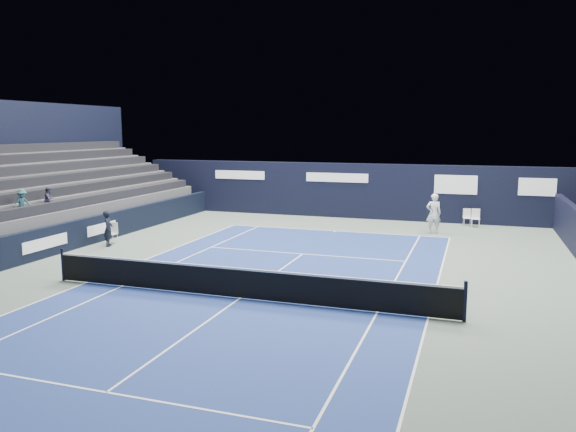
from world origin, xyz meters
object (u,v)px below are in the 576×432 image
(line_judge_chair, at_px, (113,231))
(tennis_net, at_px, (240,282))
(tennis_player, at_px, (434,213))
(folding_chair_back_b, at_px, (476,217))
(folding_chair_back_a, at_px, (467,216))

(line_judge_chair, relative_size, tennis_net, 0.07)
(tennis_player, bearing_deg, tennis_net, -109.85)
(tennis_player, bearing_deg, folding_chair_back_b, 52.50)
(line_judge_chair, bearing_deg, tennis_net, -34.19)
(line_judge_chair, xyz_separation_m, tennis_net, (8.68, -5.87, -0.01))
(folding_chair_back_b, xyz_separation_m, tennis_net, (-6.59, -15.40, -0.03))
(folding_chair_back_b, bearing_deg, line_judge_chair, -151.20)
(folding_chair_back_b, xyz_separation_m, tennis_player, (-1.95, -2.54, 0.44))
(folding_chair_back_a, relative_size, tennis_net, 0.07)
(line_judge_chair, bearing_deg, folding_chair_back_a, 33.42)
(folding_chair_back_a, bearing_deg, line_judge_chair, -157.21)
(folding_chair_back_b, distance_m, tennis_net, 16.75)
(folding_chair_back_b, bearing_deg, tennis_net, -116.34)
(line_judge_chair, relative_size, tennis_player, 0.47)
(folding_chair_back_a, relative_size, tennis_player, 0.46)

